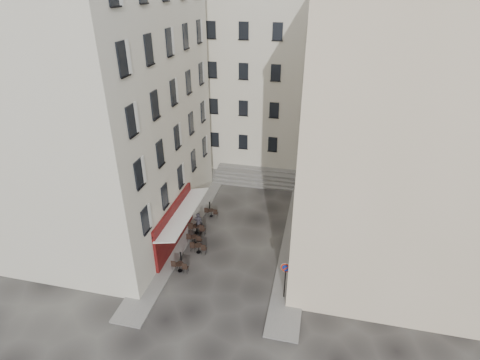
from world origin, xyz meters
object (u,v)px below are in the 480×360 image
(no_parking_sign, at_px, (285,274))
(bistro_table_b, at_px, (199,248))
(bistro_table_a, at_px, (180,266))
(pedestrian, at_px, (198,223))

(no_parking_sign, height_order, bistro_table_b, no_parking_sign)
(no_parking_sign, bearing_deg, bistro_table_b, 161.95)
(bistro_table_a, relative_size, bistro_table_b, 0.96)
(no_parking_sign, relative_size, pedestrian, 1.56)
(bistro_table_b, relative_size, pedestrian, 0.70)
(bistro_table_a, bearing_deg, no_parking_sign, -7.25)
(pedestrian, bearing_deg, no_parking_sign, 132.69)
(bistro_table_a, height_order, pedestrian, pedestrian)
(bistro_table_b, distance_m, pedestrian, 2.63)
(bistro_table_a, xyz_separation_m, bistro_table_b, (0.61, 2.22, 0.02))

